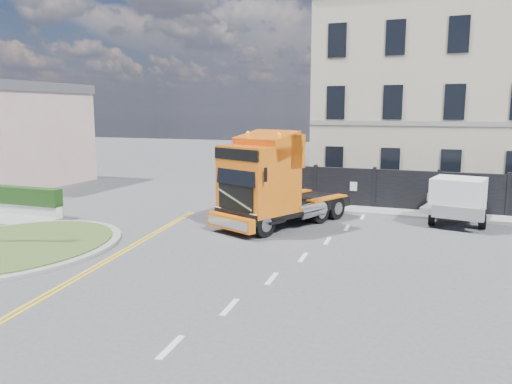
% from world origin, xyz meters
% --- Properties ---
extents(ground, '(120.00, 120.00, 0.00)m').
position_xyz_m(ground, '(0.00, 0.00, 0.00)').
color(ground, '#424244').
rests_on(ground, ground).
extents(traffic_island, '(6.80, 6.80, 0.17)m').
position_xyz_m(traffic_island, '(-7.00, -3.00, 0.08)').
color(traffic_island, gray).
rests_on(traffic_island, ground).
extents(seaside_bldg_pink, '(8.00, 8.00, 6.00)m').
position_xyz_m(seaside_bldg_pink, '(-20.00, 9.00, 3.00)').
color(seaside_bldg_pink, beige).
rests_on(seaside_bldg_pink, ground).
extents(hoarding_fence, '(18.80, 0.25, 2.00)m').
position_xyz_m(hoarding_fence, '(6.55, 9.00, 1.00)').
color(hoarding_fence, black).
rests_on(hoarding_fence, ground).
extents(georgian_building, '(12.30, 10.30, 12.80)m').
position_xyz_m(georgian_building, '(6.00, 16.50, 5.77)').
color(georgian_building, '#B5AC90').
rests_on(georgian_building, ground).
extents(pavement_far, '(20.00, 1.60, 0.12)m').
position_xyz_m(pavement_far, '(6.00, 8.10, 0.06)').
color(pavement_far, gray).
rests_on(pavement_far, ground).
extents(truck, '(4.91, 6.96, 3.92)m').
position_xyz_m(truck, '(0.40, 3.42, 1.76)').
color(truck, black).
rests_on(truck, ground).
extents(flatbed_pickup, '(2.96, 5.35, 2.09)m').
position_xyz_m(flatbed_pickup, '(7.82, 6.78, 1.13)').
color(flatbed_pickup, slate).
rests_on(flatbed_pickup, ground).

